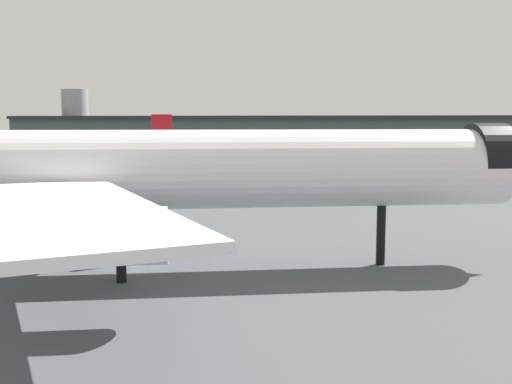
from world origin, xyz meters
TOP-DOWN VIEW (x-y plane):
  - ground at (0.00, 0.00)m, footprint 900.00×900.00m
  - airliner_near_gate at (2.54, -1.73)m, footprint 54.08×48.13m
  - airliner_far_taxiway at (-16.61, 101.70)m, footprint 42.25×37.88m
  - terminal_building at (-32.66, 190.27)m, footprint 190.45×42.84m
  - traffic_cone_wingtip at (-18.47, 23.01)m, footprint 0.53×0.53m

SIDE VIEW (x-z plane):
  - ground at x=0.00m, z-range 0.00..0.00m
  - traffic_cone_wingtip at x=-18.47m, z-range 0.00..0.67m
  - airliner_far_taxiway at x=-16.61m, z-range -0.69..10.78m
  - terminal_building at x=-32.66m, z-range -5.14..17.25m
  - airliner_near_gate at x=2.54m, z-range -0.93..14.67m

